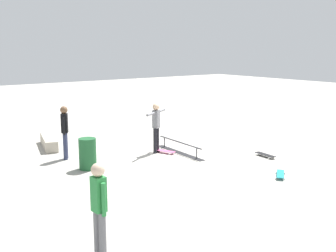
# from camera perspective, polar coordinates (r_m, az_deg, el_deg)

# --- Properties ---
(ground_plane) EXTENTS (60.00, 60.00, 0.00)m
(ground_plane) POSITION_cam_1_polar(r_m,az_deg,el_deg) (14.05, 3.24, -4.02)
(ground_plane) COLOR #ADA89E
(grind_rail) EXTENTS (2.55, 0.36, 0.40)m
(grind_rail) POSITION_cam_1_polar(r_m,az_deg,el_deg) (14.30, 1.61, -3.03)
(grind_rail) COLOR black
(grind_rail) RESTS_ON ground_plane
(skate_ledge) EXTENTS (2.03, 0.92, 0.39)m
(skate_ledge) POSITION_cam_1_polar(r_m,az_deg,el_deg) (15.70, -16.03, -2.11)
(skate_ledge) COLOR #B2A893
(skate_ledge) RESTS_ON ground_plane
(skater_main) EXTENTS (0.76, 1.24, 1.72)m
(skater_main) POSITION_cam_1_polar(r_m,az_deg,el_deg) (14.17, -1.64, 0.25)
(skater_main) COLOR black
(skater_main) RESTS_ON ground_plane
(skateboard_main) EXTENTS (0.82, 0.47, 0.09)m
(skateboard_main) POSITION_cam_1_polar(r_m,az_deg,el_deg) (14.29, -0.51, -3.45)
(skateboard_main) COLOR #E05993
(skateboard_main) RESTS_ON ground_plane
(bystander_black_shirt) EXTENTS (0.38, 0.29, 1.74)m
(bystander_black_shirt) POSITION_cam_1_polar(r_m,az_deg,el_deg) (13.75, -13.98, -0.46)
(bystander_black_shirt) COLOR #2D3351
(bystander_black_shirt) RESTS_ON ground_plane
(bystander_green_shirt) EXTENTS (0.39, 0.23, 1.71)m
(bystander_green_shirt) POSITION_cam_1_polar(r_m,az_deg,el_deg) (7.23, -9.44, -10.71)
(bystander_green_shirt) COLOR slate
(bystander_green_shirt) RESTS_ON ground_plane
(loose_skateboard_black) EXTENTS (0.81, 0.31, 0.09)m
(loose_skateboard_black) POSITION_cam_1_polar(r_m,az_deg,el_deg) (14.18, 13.19, -3.85)
(loose_skateboard_black) COLOR black
(loose_skateboard_black) RESTS_ON ground_plane
(loose_skateboard_teal) EXTENTS (0.65, 0.75, 0.09)m
(loose_skateboard_teal) POSITION_cam_1_polar(r_m,az_deg,el_deg) (12.18, 15.16, -6.38)
(loose_skateboard_teal) COLOR teal
(loose_skateboard_teal) RESTS_ON ground_plane
(trash_bin) EXTENTS (0.51, 0.51, 0.94)m
(trash_bin) POSITION_cam_1_polar(r_m,az_deg,el_deg) (12.60, -10.97, -3.76)
(trash_bin) COLOR #1E592D
(trash_bin) RESTS_ON ground_plane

